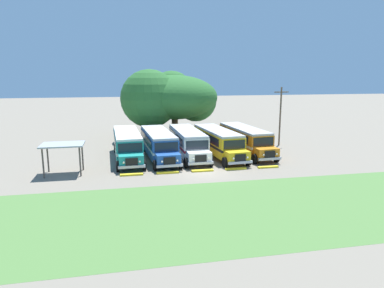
% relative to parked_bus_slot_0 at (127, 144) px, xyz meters
% --- Properties ---
extents(ground_plane, '(220.00, 220.00, 0.00)m').
position_rel_parked_bus_slot_0_xyz_m(ground_plane, '(6.54, -6.53, -1.58)').
color(ground_plane, slate).
extents(foreground_grass_strip, '(80.00, 11.81, 0.01)m').
position_rel_parked_bus_slot_0_xyz_m(foreground_grass_strip, '(6.54, -15.66, -1.58)').
color(foreground_grass_strip, '#4C7538').
rests_on(foreground_grass_strip, ground_plane).
extents(parked_bus_slot_0, '(3.06, 10.89, 2.82)m').
position_rel_parked_bus_slot_0_xyz_m(parked_bus_slot_0, '(0.00, 0.00, 0.00)').
color(parked_bus_slot_0, teal).
rests_on(parked_bus_slot_0, ground_plane).
extents(parked_bus_slot_1, '(3.26, 10.92, 2.82)m').
position_rel_parked_bus_slot_0_xyz_m(parked_bus_slot_1, '(3.22, -0.34, 0.00)').
color(parked_bus_slot_1, '#23519E').
rests_on(parked_bus_slot_1, ground_plane).
extents(parked_bus_slot_2, '(2.87, 10.86, 2.82)m').
position_rel_parked_bus_slot_0_xyz_m(parked_bus_slot_2, '(6.40, -0.00, 0.00)').
color(parked_bus_slot_2, silver).
rests_on(parked_bus_slot_2, ground_plane).
extents(parked_bus_slot_3, '(3.54, 10.97, 2.82)m').
position_rel_parked_bus_slot_0_xyz_m(parked_bus_slot_3, '(9.66, -0.49, 0.00)').
color(parked_bus_slot_3, yellow).
rests_on(parked_bus_slot_3, ground_plane).
extents(parked_bus_slot_4, '(3.40, 10.95, 2.82)m').
position_rel_parked_bus_slot_0_xyz_m(parked_bus_slot_4, '(13.01, 0.30, 0.00)').
color(parked_bus_slot_4, orange).
rests_on(parked_bus_slot_4, ground_plane).
extents(curb_wheelstop_0, '(2.00, 0.36, 0.15)m').
position_rel_parked_bus_slot_0_xyz_m(curb_wheelstop_0, '(0.18, -6.35, -1.51)').
color(curb_wheelstop_0, yellow).
rests_on(curb_wheelstop_0, ground_plane).
extents(curb_wheelstop_1, '(2.00, 0.36, 0.15)m').
position_rel_parked_bus_slot_0_xyz_m(curb_wheelstop_1, '(3.36, -6.35, -1.51)').
color(curb_wheelstop_1, yellow).
rests_on(curb_wheelstop_1, ground_plane).
extents(curb_wheelstop_2, '(2.00, 0.36, 0.15)m').
position_rel_parked_bus_slot_0_xyz_m(curb_wheelstop_2, '(6.54, -6.35, -1.51)').
color(curb_wheelstop_2, yellow).
rests_on(curb_wheelstop_2, ground_plane).
extents(curb_wheelstop_3, '(2.00, 0.36, 0.15)m').
position_rel_parked_bus_slot_0_xyz_m(curb_wheelstop_3, '(9.72, -6.35, -1.51)').
color(curb_wheelstop_3, yellow).
rests_on(curb_wheelstop_3, ground_plane).
extents(curb_wheelstop_4, '(2.00, 0.36, 0.15)m').
position_rel_parked_bus_slot_0_xyz_m(curb_wheelstop_4, '(12.90, -6.35, -1.51)').
color(curb_wheelstop_4, yellow).
rests_on(curb_wheelstop_4, ground_plane).
extents(broad_shade_tree, '(13.56, 11.21, 9.35)m').
position_rel_parked_bus_slot_0_xyz_m(broad_shade_tree, '(6.19, 11.71, 3.96)').
color(broad_shade_tree, brown).
rests_on(broad_shade_tree, ground_plane).
extents(utility_pole, '(1.80, 0.20, 7.16)m').
position_rel_parked_bus_slot_0_xyz_m(utility_pole, '(18.61, 3.43, 2.25)').
color(utility_pole, brown).
rests_on(utility_pole, ground_plane).
extents(waiting_shelter, '(3.60, 2.60, 2.72)m').
position_rel_parked_bus_slot_0_xyz_m(waiting_shelter, '(-5.63, -4.69, 0.87)').
color(waiting_shelter, brown).
rests_on(waiting_shelter, ground_plane).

